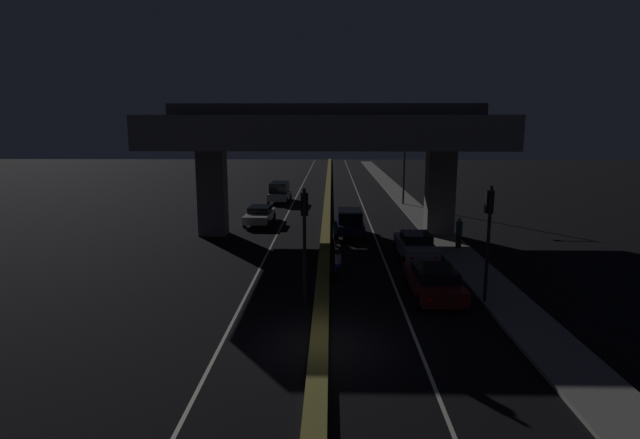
{
  "coord_description": "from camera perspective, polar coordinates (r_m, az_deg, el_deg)",
  "views": [
    {
      "loc": [
        0.39,
        -15.91,
        7.3
      ],
      "look_at": [
        -0.4,
        18.42,
        0.94
      ],
      "focal_mm": 28.0,
      "sensor_mm": 36.0,
      "label": 1
    }
  ],
  "objects": [
    {
      "name": "car_silver_second_oncoming",
      "position": [
        49.67,
        -4.64,
        3.19
      ],
      "size": [
        2.13,
        4.62,
        1.97
      ],
      "rotation": [
        0.0,
        0.0,
        -1.6
      ],
      "color": "gray",
      "rests_on": "ground_plane"
    },
    {
      "name": "motorcycle_blue_filtering_near",
      "position": [
        24.75,
        2.07,
        -5.24
      ],
      "size": [
        0.34,
        2.02,
        1.39
      ],
      "rotation": [
        0.0,
        0.0,
        1.5
      ],
      "color": "black",
      "rests_on": "ground_plane"
    },
    {
      "name": "median_divider",
      "position": [
        51.41,
        0.87,
        2.47
      ],
      "size": [
        0.62,
        126.0,
        0.26
      ],
      "primitive_type": "cube",
      "color": "olive",
      "rests_on": "ground_plane"
    },
    {
      "name": "traffic_light_right_of_median",
      "position": [
        21.48,
        18.7,
        -0.5
      ],
      "size": [
        0.3,
        0.49,
        5.0
      ],
      "color": "black",
      "rests_on": "ground_plane"
    },
    {
      "name": "pedestrian_on_sidewalk",
      "position": [
        31.14,
        15.59,
        -1.47
      ],
      "size": [
        0.39,
        0.39,
        1.83
      ],
      "color": "#2D261E",
      "rests_on": "sidewalk_right"
    },
    {
      "name": "car_dark_blue_third",
      "position": [
        34.13,
        3.43,
        -0.28
      ],
      "size": [
        1.98,
        4.02,
        1.75
      ],
      "rotation": [
        0.0,
        0.0,
        1.57
      ],
      "color": "#141938",
      "rests_on": "ground_plane"
    },
    {
      "name": "ground_plane",
      "position": [
        17.51,
        -0.08,
        -14.15
      ],
      "size": [
        200.0,
        200.0,
        0.0
      ],
      "primitive_type": "plane",
      "color": "black"
    },
    {
      "name": "motorcycle_black_filtering_mid",
      "position": [
        31.56,
        1.76,
        -1.72
      ],
      "size": [
        0.33,
        1.95,
        1.49
      ],
      "rotation": [
        0.0,
        0.0,
        1.61
      ],
      "color": "black",
      "rests_on": "ground_plane"
    },
    {
      "name": "car_dark_red_lead",
      "position": [
        22.35,
        12.86,
        -6.89
      ],
      "size": [
        2.13,
        4.71,
        1.38
      ],
      "rotation": [
        0.0,
        0.0,
        1.59
      ],
      "color": "#591414",
      "rests_on": "ground_plane"
    },
    {
      "name": "lane_line_right_inner",
      "position": [
        51.52,
        4.62,
        2.3
      ],
      "size": [
        0.12,
        126.0,
        0.0
      ],
      "primitive_type": "cube",
      "color": "beige",
      "rests_on": "ground_plane"
    },
    {
      "name": "traffic_light_left_of_median",
      "position": [
        20.55,
        -1.78,
        -0.67
      ],
      "size": [
        0.3,
        0.49,
        4.88
      ],
      "color": "black",
      "rests_on": "ground_plane"
    },
    {
      "name": "elevated_overpass",
      "position": [
        33.6,
        0.66,
        9.62
      ],
      "size": [
        21.14,
        13.34,
        8.86
      ],
      "color": "gray",
      "rests_on": "ground_plane"
    },
    {
      "name": "street_lamp",
      "position": [
        47.51,
        9.23,
        7.65
      ],
      "size": [
        2.59,
        0.32,
        8.58
      ],
      "color": "#2D2D30",
      "rests_on": "ground_plane"
    },
    {
      "name": "car_silver_second",
      "position": [
        28.33,
        10.86,
        -2.99
      ],
      "size": [
        1.99,
        4.84,
        1.55
      ],
      "rotation": [
        0.0,
        0.0,
        1.59
      ],
      "color": "gray",
      "rests_on": "ground_plane"
    },
    {
      "name": "car_white_lead_oncoming",
      "position": [
        38.65,
        -6.9,
        0.57
      ],
      "size": [
        2.08,
        4.8,
        1.31
      ],
      "rotation": [
        0.0,
        0.0,
        -1.6
      ],
      "color": "silver",
      "rests_on": "ground_plane"
    },
    {
      "name": "sidewalk_right",
      "position": [
        45.11,
        10.74,
        1.08
      ],
      "size": [
        2.15,
        126.0,
        0.15
      ],
      "primitive_type": "cube",
      "color": "gray",
      "rests_on": "ground_plane"
    },
    {
      "name": "lane_line_left_inner",
      "position": [
        51.57,
        -2.87,
        2.33
      ],
      "size": [
        0.12,
        126.0,
        0.0
      ],
      "primitive_type": "cube",
      "color": "beige",
      "rests_on": "ground_plane"
    }
  ]
}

